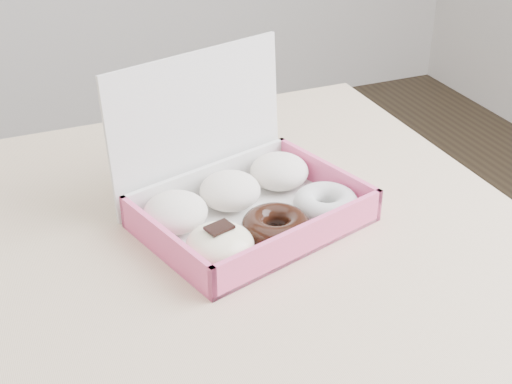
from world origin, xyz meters
name	(u,v)px	position (x,y,z in m)	size (l,w,h in m)	color
table	(91,306)	(0.00, 0.00, 0.67)	(1.20, 0.80, 0.75)	tan
donut_box	(243,198)	(0.22, 0.01, 0.78)	(0.34, 0.31, 0.21)	white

